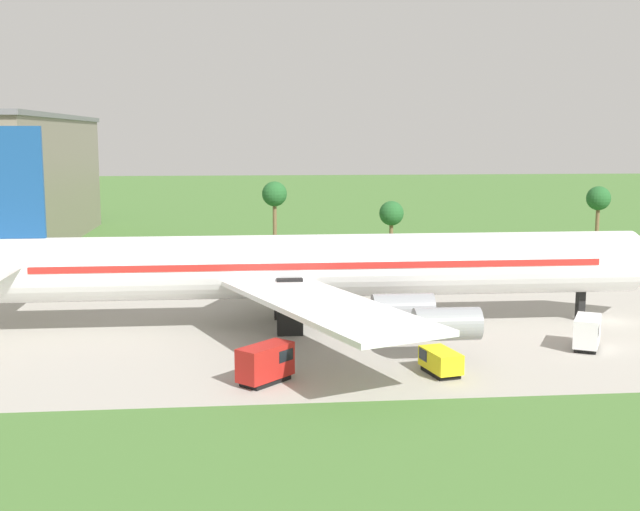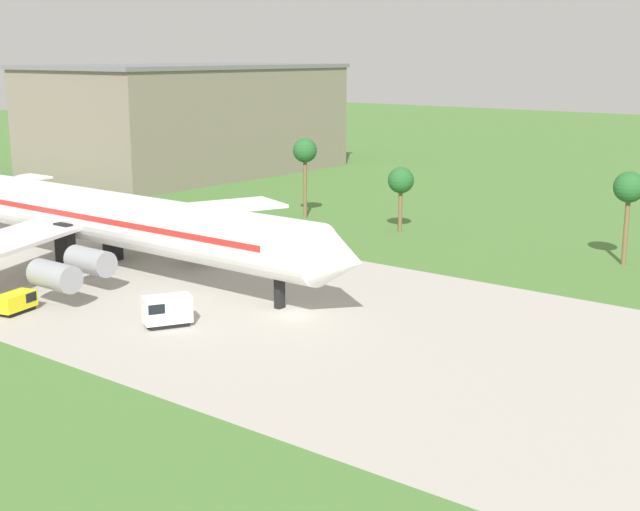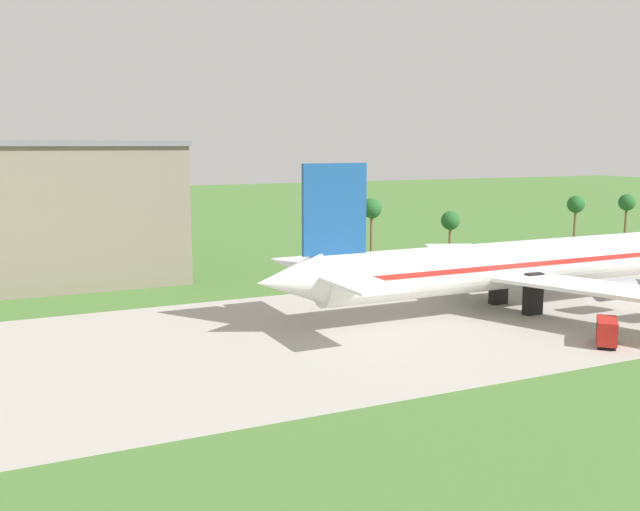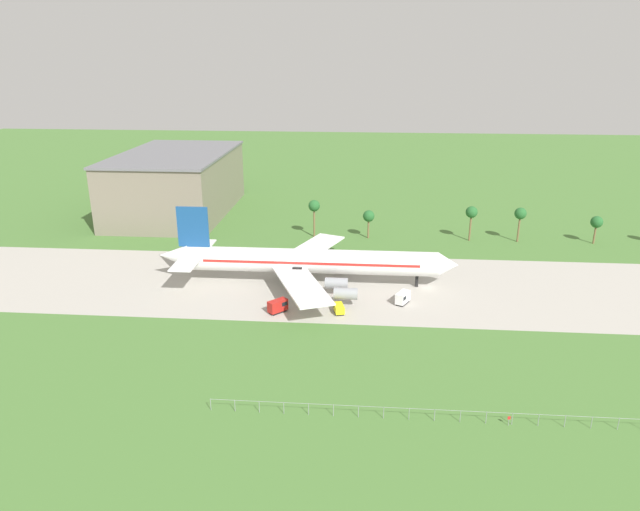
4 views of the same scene
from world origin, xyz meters
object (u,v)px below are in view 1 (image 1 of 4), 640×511
(baggage_tug, at_px, (587,332))
(catering_van, at_px, (440,361))
(fuel_truck, at_px, (266,363))
(jet_airliner, at_px, (307,266))

(baggage_tug, height_order, catering_van, baggage_tug)
(fuel_truck, xyz_separation_m, catering_van, (13.54, 0.95, -0.49))
(jet_airliner, xyz_separation_m, fuel_truck, (-4.49, -17.75, -4.36))
(jet_airliner, bearing_deg, fuel_truck, -104.19)
(baggage_tug, xyz_separation_m, fuel_truck, (-28.08, -6.87, 0.04))
(jet_airliner, xyz_separation_m, catering_van, (9.06, -16.80, -4.86))
(fuel_truck, height_order, catering_van, fuel_truck)
(fuel_truck, relative_size, catering_van, 1.07)
(baggage_tug, bearing_deg, fuel_truck, -166.26)
(jet_airliner, distance_m, fuel_truck, 18.82)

